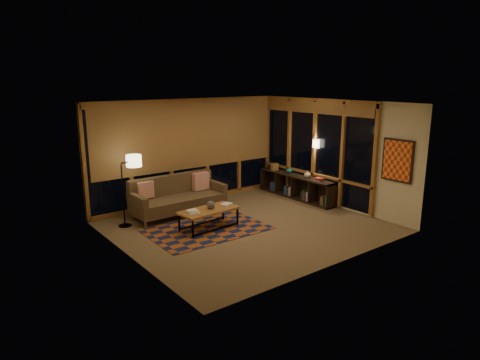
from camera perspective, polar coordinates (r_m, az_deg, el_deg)
floor at (r=9.55m, az=0.98°, el=-6.17°), size 5.50×5.00×0.01m
ceiling at (r=9.01m, az=1.05°, el=10.23°), size 5.50×5.00×0.01m
walls at (r=9.18m, az=1.01°, el=1.79°), size 5.51×5.01×2.70m
window_wall_back at (r=11.16m, az=-6.78°, el=3.79°), size 5.30×0.16×2.60m
window_wall_right at (r=11.41m, az=9.74°, el=3.91°), size 0.16×3.70×2.60m
wall_art at (r=9.95m, az=20.24°, el=2.45°), size 0.06×0.74×0.94m
wall_sconce at (r=11.24m, az=10.13°, el=4.78°), size 0.12×0.18×0.22m
sofa at (r=10.29m, az=-8.18°, el=-2.19°), size 2.23×0.91×0.91m
pillow_left at (r=10.11m, az=-12.47°, el=-1.53°), size 0.39×0.15×0.38m
pillow_right at (r=10.75m, az=-5.23°, el=-0.22°), size 0.44×0.17×0.43m
area_rug at (r=9.36m, az=-4.41°, el=-6.57°), size 2.55×1.72×0.01m
coffee_table at (r=9.36m, az=-4.17°, el=-5.20°), size 1.36×0.70×0.44m
book_stack_a at (r=9.03m, az=-6.35°, el=-4.21°), size 0.28×0.23×0.08m
book_stack_b at (r=9.54m, az=-1.88°, el=-3.25°), size 0.30×0.27×0.05m
ceramic_pot at (r=9.29m, az=-3.92°, el=-3.31°), size 0.18×0.18×0.18m
floor_lamp at (r=9.67m, az=-15.35°, el=-1.57°), size 0.60×0.48×1.56m
bookshelf at (r=11.76m, az=7.49°, el=-0.85°), size 0.40×2.56×0.64m
basket at (r=12.26m, az=4.65°, el=1.78°), size 0.27×0.27×0.18m
teal_bowl at (r=11.87m, az=6.59°, el=1.25°), size 0.19×0.19×0.15m
vase at (r=11.39m, az=8.99°, el=0.76°), size 0.21×0.21×0.19m
shelf_book_stack at (r=11.14m, az=10.48°, el=0.09°), size 0.20×0.25×0.06m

